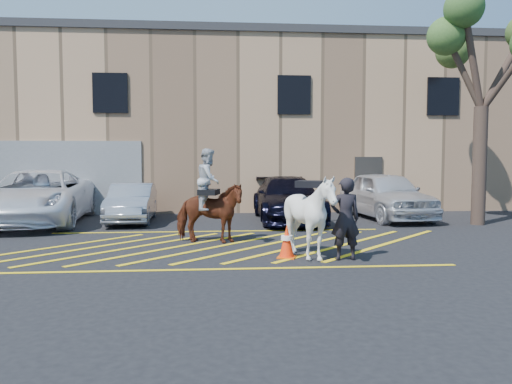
{
  "coord_description": "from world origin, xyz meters",
  "views": [
    {
      "loc": [
        -0.09,
        -12.41,
        2.19
      ],
      "look_at": [
        0.95,
        0.2,
        1.3
      ],
      "focal_mm": 35.0,
      "sensor_mm": 36.0,
      "label": 1
    }
  ],
  "objects": [
    {
      "name": "car_white_pickup",
      "position": [
        -5.9,
        4.44,
        0.88
      ],
      "size": [
        3.45,
        6.59,
        1.77
      ],
      "primitive_type": "imported",
      "rotation": [
        0.0,
        0.0,
        0.08
      ],
      "color": "white",
      "rests_on": "ground"
    },
    {
      "name": "car_white_suv",
      "position": [
        5.98,
        4.85,
        0.84
      ],
      "size": [
        2.53,
        5.13,
        1.68
      ],
      "primitive_type": "imported",
      "rotation": [
        0.0,
        0.0,
        0.11
      ],
      "color": "silver",
      "rests_on": "ground"
    },
    {
      "name": "warehouse",
      "position": [
        -0.01,
        11.99,
        3.65
      ],
      "size": [
        32.42,
        10.2,
        7.3
      ],
      "color": "tan",
      "rests_on": "ground"
    },
    {
      "name": "car_blue_suv",
      "position": [
        2.4,
        4.47,
        0.75
      ],
      "size": [
        2.13,
        5.21,
        1.51
      ],
      "primitive_type": "imported",
      "rotation": [
        0.0,
        0.0,
        -0.0
      ],
      "color": "black",
      "rests_on": "ground"
    },
    {
      "name": "mounted_bay",
      "position": [
        -0.24,
        0.24,
        0.97
      ],
      "size": [
        1.96,
        1.23,
        2.4
      ],
      "color": "maroon",
      "rests_on": "ground"
    },
    {
      "name": "ground",
      "position": [
        0.0,
        0.0,
        0.0
      ],
      "size": [
        90.0,
        90.0,
        0.0
      ],
      "primitive_type": "plane",
      "color": "black",
      "rests_on": "ground"
    },
    {
      "name": "saddled_white",
      "position": [
        1.93,
        -1.97,
        0.91
      ],
      "size": [
        2.01,
        2.1,
        1.81
      ],
      "color": "silver",
      "rests_on": "ground"
    },
    {
      "name": "tree",
      "position": [
        8.42,
        3.03,
        5.69
      ],
      "size": [
        3.99,
        4.37,
        7.31
      ],
      "color": "#47342B",
      "rests_on": "ground"
    },
    {
      "name": "car_silver_sedan",
      "position": [
        -2.88,
        4.63,
        0.65
      ],
      "size": [
        1.51,
        3.99,
        1.3
      ],
      "primitive_type": "imported",
      "rotation": [
        0.0,
        0.0,
        0.04
      ],
      "color": "#9B9EA9",
      "rests_on": "ground"
    },
    {
      "name": "hatching_zone",
      "position": [
        -0.0,
        -0.3,
        0.01
      ],
      "size": [
        12.6,
        5.12,
        0.01
      ],
      "color": "yellow",
      "rests_on": "ground"
    },
    {
      "name": "handler",
      "position": [
        2.66,
        -2.1,
        0.88
      ],
      "size": [
        0.66,
        0.45,
        1.76
      ],
      "primitive_type": "imported",
      "rotation": [
        0.0,
        0.0,
        3.19
      ],
      "color": "black",
      "rests_on": "ground"
    },
    {
      "name": "traffic_cone",
      "position": [
        1.46,
        -1.78,
        0.37
      ],
      "size": [
        0.48,
        0.48,
        0.73
      ],
      "color": "#F8550A",
      "rests_on": "ground"
    }
  ]
}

